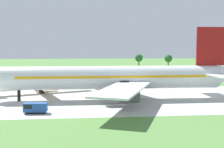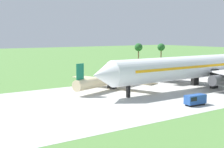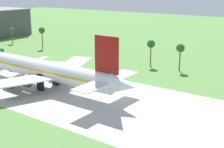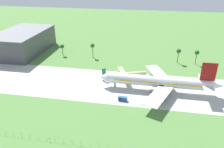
{
  "view_description": "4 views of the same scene",
  "coord_description": "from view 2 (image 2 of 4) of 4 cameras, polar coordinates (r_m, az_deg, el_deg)",
  "views": [
    {
      "loc": [
        24.33,
        -80.35,
        14.83
      ],
      "look_at": [
        31.94,
        -1.18,
        7.35
      ],
      "focal_mm": 45.0,
      "sensor_mm": 36.0,
      "label": 1
    },
    {
      "loc": [
        -41.12,
        -62.57,
        15.78
      ],
      "look_at": [
        0.98,
        -1.18,
        6.35
      ],
      "focal_mm": 50.0,
      "sensor_mm": 36.0,
      "label": 2
    },
    {
      "loc": [
        114.88,
        -73.52,
        34.82
      ],
      "look_at": [
        62.9,
        -1.18,
        9.64
      ],
      "focal_mm": 50.0,
      "sensor_mm": 36.0,
      "label": 3
    },
    {
      "loc": [
        26.2,
        -123.62,
        68.72
      ],
      "look_at": [
        2.83,
        5.0,
        6.0
      ],
      "focal_mm": 35.0,
      "sensor_mm": 36.0,
      "label": 4
    }
  ],
  "objects": [
    {
      "name": "regional_aircraft",
      "position": [
        91.4,
        -0.04,
        -0.96
      ],
      "size": [
        30.47,
        27.73,
        8.45
      ],
      "color": "beige",
      "rests_on": "ground_plane"
    },
    {
      "name": "taxiway_strip",
      "position": [
        76.52,
        -1.11,
        -4.68
      ],
      "size": [
        320.0,
        44.0,
        0.02
      ],
      "color": "#B2B2AD",
      "rests_on": "ground_plane"
    },
    {
      "name": "ground_plane",
      "position": [
        76.52,
        -1.11,
        -4.68
      ],
      "size": [
        600.0,
        600.0,
        0.0
      ],
      "primitive_type": "plane",
      "color": "#517F3D"
    },
    {
      "name": "jet_airliner",
      "position": [
        97.27,
        16.13,
        1.33
      ],
      "size": [
        75.41,
        57.24,
        20.83
      ],
      "color": "white",
      "rests_on": "ground_plane"
    },
    {
      "name": "baggage_tug",
      "position": [
        72.37,
        14.88,
        -4.57
      ],
      "size": [
        5.27,
        2.35,
        2.4
      ],
      "color": "black",
      "rests_on": "ground_plane"
    },
    {
      "name": "palm_tree_row",
      "position": [
        121.91,
        -9.38,
        4.09
      ],
      "size": [
        116.02,
        3.6,
        12.25
      ],
      "color": "brown",
      "rests_on": "ground_plane"
    }
  ]
}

